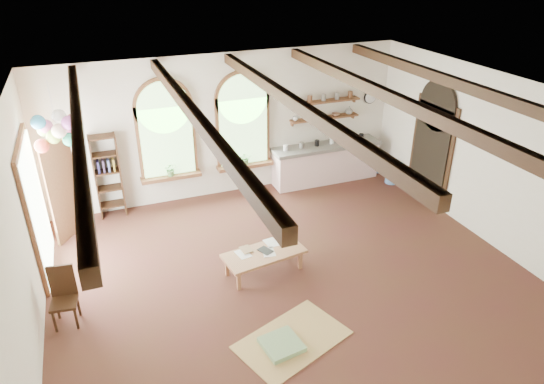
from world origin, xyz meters
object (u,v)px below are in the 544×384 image
kitchen_counter (326,163)px  balloon_cluster (57,130)px  side_chair (66,308)px  coffee_table (264,255)px

kitchen_counter → balloon_cluster: 6.07m
kitchen_counter → balloon_cluster: balloon_cluster is taller
side_chair → balloon_cluster: (0.25, 2.21, 2.08)m
coffee_table → balloon_cluster: bearing=145.4°
coffee_table → side_chair: 3.25m
coffee_table → balloon_cluster: size_ratio=1.30×
kitchen_counter → balloon_cluster: bearing=-170.9°
balloon_cluster → side_chair: bearing=-96.4°
coffee_table → side_chair: (-3.25, -0.14, -0.08)m
kitchen_counter → coffee_table: 4.02m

